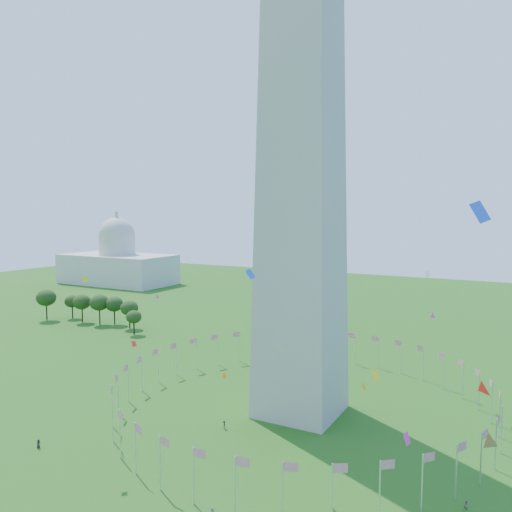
# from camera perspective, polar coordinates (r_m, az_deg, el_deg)

# --- Properties ---
(washington_monument) EXTENTS (16.80, 16.80, 169.00)m
(washington_monument) POSITION_cam_1_polar(r_m,az_deg,el_deg) (114.79, 5.41, 25.61)
(washington_monument) COLOR #B8B3A4
(washington_monument) RESTS_ON ground
(flag_ring) EXTENTS (80.24, 80.24, 9.00)m
(flag_ring) POSITION_cam_1_polar(r_m,az_deg,el_deg) (114.48, 5.07, -15.23)
(flag_ring) COLOR silver
(flag_ring) RESTS_ON ground
(capitol_building) EXTENTS (70.00, 35.00, 46.00)m
(capitol_building) POSITION_cam_1_polar(r_m,az_deg,el_deg) (319.82, -15.59, 1.05)
(capitol_building) COLOR beige
(capitol_building) RESTS_ON ground
(kites_aloft) EXTENTS (111.81, 71.29, 41.02)m
(kites_aloft) POSITION_cam_1_polar(r_m,az_deg,el_deg) (78.19, 8.97, -10.80)
(kites_aloft) COLOR red
(kites_aloft) RESTS_ON ground
(tree_line_west) EXTENTS (55.14, 15.05, 12.34)m
(tree_line_west) POSITION_cam_1_polar(r_m,az_deg,el_deg) (209.07, -18.39, -5.88)
(tree_line_west) COLOR #2A4E1A
(tree_line_west) RESTS_ON ground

